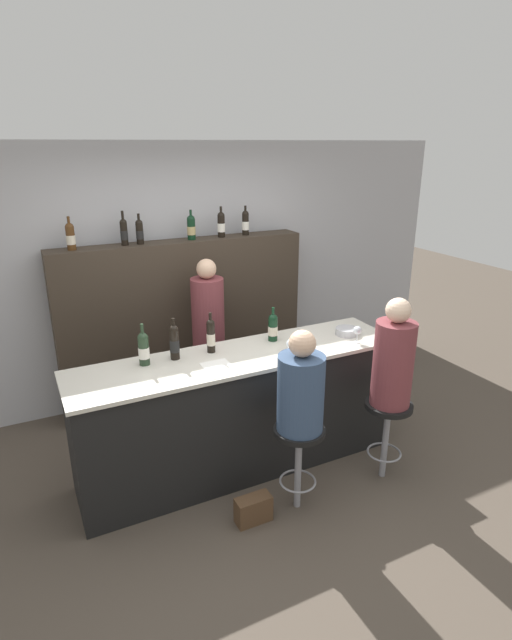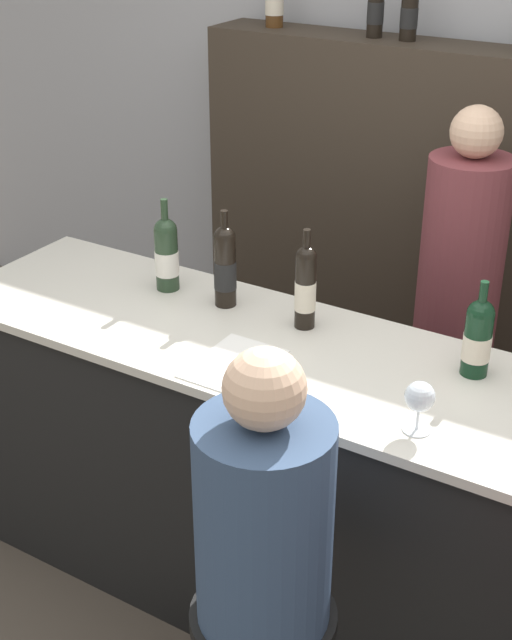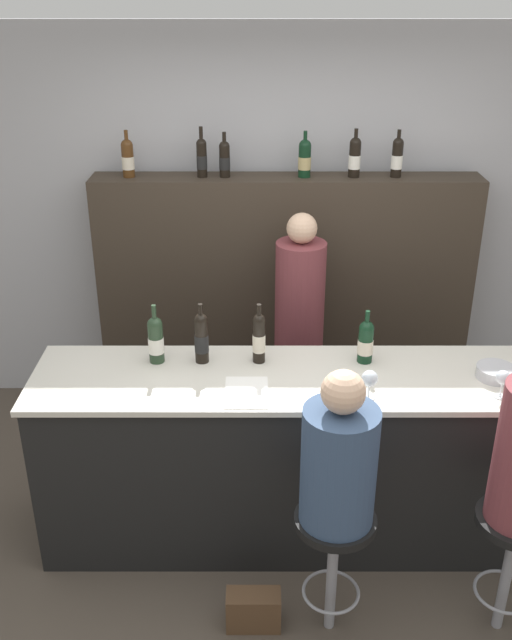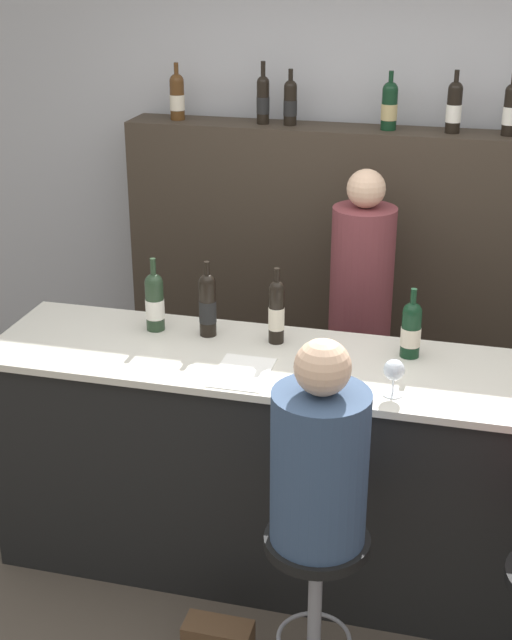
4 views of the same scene
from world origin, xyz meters
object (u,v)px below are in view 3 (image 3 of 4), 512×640
object	(u,v)px
wine_bottle_counter_3	(363,341)
wine_glass_1	(500,378)
wine_glass_0	(367,379)
wine_bottle_counter_2	(256,337)
bar_stool_right	(510,542)
wine_bottle_backbar_5	(394,157)
handbag	(251,610)
guest_seated_left	(336,459)
wine_bottle_counter_0	(153,339)
wine_bottle_backbar_4	(351,157)
wine_bottle_backbar_1	(198,157)
bartender	(296,343)
wine_bottle_counter_1	(198,337)
wine_bottle_backbar_3	(301,158)
bar_stool_left	(331,542)
wine_bottle_backbar_0	(124,158)
wine_bottle_backbar_2	(221,159)
metal_bowl	(493,372)

from	to	relation	value
wine_bottle_counter_3	wine_glass_1	world-z (taller)	wine_bottle_counter_3
wine_glass_0	wine_glass_1	xyz separation A→B (m)	(0.63, 0.00, 0.00)
wine_bottle_counter_2	bar_stool_right	world-z (taller)	wine_bottle_counter_2
wine_bottle_backbar_5	handbag	xyz separation A→B (m)	(-0.90, -2.00, -1.71)
guest_seated_left	handbag	bearing A→B (deg)	180.00
wine_bottle_counter_0	wine_bottle_backbar_4	size ratio (longest dim) A/B	1.07
handbag	wine_bottle_counter_3	bearing A→B (deg)	54.35
bar_stool_right	wine_bottle_backbar_1	bearing A→B (deg)	126.88
bartender	wine_bottle_counter_3	bearing A→B (deg)	-67.64
guest_seated_left	handbag	size ratio (longest dim) A/B	2.85
guest_seated_left	wine_bottle_counter_1	bearing A→B (deg)	128.11
guest_seated_left	bar_stool_right	xyz separation A→B (m)	(0.81, -0.00, -0.46)
wine_glass_1	wine_bottle_backbar_3	bearing A→B (deg)	119.19
wine_bottle_counter_3	wine_glass_0	size ratio (longest dim) A/B	2.04
wine_bottle_counter_2	bar_stool_left	bearing A→B (deg)	-67.37
wine_bottle_backbar_0	wine_bottle_backbar_2	bearing A→B (deg)	0.00
wine_glass_1	bar_stool_left	size ratio (longest dim) A/B	0.21
wine_bottle_counter_0	guest_seated_left	distance (m)	1.20
wine_bottle_counter_3	bar_stool_right	distance (m)	1.17
wine_bottle_backbar_1	wine_bottle_backbar_2	bearing A→B (deg)	-0.00
wine_bottle_backbar_3	bar_stool_right	distance (m)	2.53
wine_bottle_counter_1	wine_bottle_backbar_0	bearing A→B (deg)	113.64
metal_bowl	bartender	distance (m)	1.33
wine_bottle_backbar_3	bartender	bearing A→B (deg)	-94.38
wine_bottle_counter_3	wine_bottle_backbar_3	bearing A→B (deg)	102.37
wine_bottle_counter_0	bar_stool_left	world-z (taller)	wine_bottle_counter_0
wine_bottle_backbar_2	metal_bowl	xyz separation A→B (m)	(1.40, -1.36, -0.76)
bar_stool_left	wine_bottle_counter_2	bearing A→B (deg)	112.63
wine_bottle_counter_1	wine_bottle_counter_2	world-z (taller)	wine_bottle_counter_1
wine_bottle_backbar_5	guest_seated_left	world-z (taller)	wine_bottle_backbar_5
wine_bottle_counter_3	guest_seated_left	xyz separation A→B (m)	(-0.22, -0.81, -0.15)
bar_stool_right	wine_bottle_counter_2	bearing A→B (deg)	144.83
wine_glass_1	metal_bowl	bearing A→B (deg)	79.95
wine_bottle_counter_1	wine_glass_1	size ratio (longest dim) A/B	2.31
wine_bottle_counter_1	wine_bottle_backbar_5	bearing A→B (deg)	45.66
wine_bottle_backbar_4	handbag	distance (m)	2.71
wine_bottle_counter_2	wine_bottle_backbar_3	distance (m)	1.39
wine_bottle_counter_2	metal_bowl	xyz separation A→B (m)	(1.19, -0.17, -0.11)
wine_glass_0	bar_stool_left	world-z (taller)	wine_glass_0
wine_bottle_counter_2	wine_bottle_backbar_2	bearing A→B (deg)	100.09
wine_bottle_counter_3	bartender	bearing A→B (deg)	112.36
bartender	handbag	size ratio (longest dim) A/B	6.11
wine_bottle_backbar_4	handbag	world-z (taller)	wine_bottle_backbar_4
wine_bottle_counter_0	bar_stool_left	distance (m)	1.34
wine_bottle_counter_2	wine_bottle_backbar_2	world-z (taller)	wine_bottle_backbar_2
wine_bottle_counter_2	bar_stool_right	size ratio (longest dim) A/B	0.49
wine_bottle_backbar_2	wine_bottle_backbar_4	world-z (taller)	wine_bottle_backbar_4
wine_bottle_counter_3	guest_seated_left	size ratio (longest dim) A/B	0.39
wine_bottle_backbar_5	bartender	xyz separation A→B (m)	(-0.62, -0.47, -1.07)
wine_bottle_counter_0	wine_bottle_counter_3	world-z (taller)	wine_bottle_counter_0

